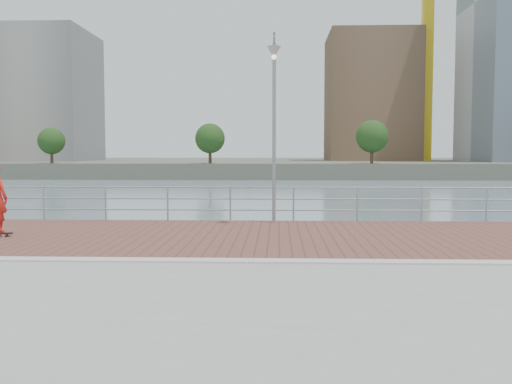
{
  "coord_description": "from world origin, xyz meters",
  "views": [
    {
      "loc": [
        0.51,
        -11.4,
        2.24
      ],
      "look_at": [
        0.0,
        2.0,
        1.3
      ],
      "focal_mm": 40.0,
      "sensor_mm": 36.0,
      "label": 1
    }
  ],
  "objects": [
    {
      "name": "brick_lane",
      "position": [
        0.0,
        3.6,
        0.01
      ],
      "size": [
        40.0,
        6.8,
        0.02
      ],
      "primitive_type": "cube",
      "color": "brown",
      "rests_on": "seawall"
    },
    {
      "name": "skyline",
      "position": [
        30.96,
        104.24,
        24.09
      ],
      "size": [
        233.0,
        41.0,
        60.78
      ],
      "color": "#ADA38E",
      "rests_on": "far_shore"
    },
    {
      "name": "curb",
      "position": [
        0.0,
        0.0,
        0.03
      ],
      "size": [
        40.0,
        0.4,
        0.06
      ],
      "primitive_type": "cube",
      "color": "#B7B5AD",
      "rests_on": "seawall"
    },
    {
      "name": "shoreline_trees",
      "position": [
        21.32,
        77.0,
        4.56
      ],
      "size": [
        170.02,
        5.17,
        6.9
      ],
      "color": "#473323",
      "rests_on": "far_shore"
    },
    {
      "name": "water",
      "position": [
        0.0,
        0.0,
        -2.0
      ],
      "size": [
        400.0,
        400.0,
        0.0
      ],
      "primitive_type": "plane",
      "color": "slate",
      "rests_on": "ground"
    },
    {
      "name": "street_lamp",
      "position": [
        0.39,
        6.09,
        4.0
      ],
      "size": [
        0.41,
        1.19,
        5.63
      ],
      "color": "gray",
      "rests_on": "brick_lane"
    },
    {
      "name": "guardrail",
      "position": [
        0.0,
        7.0,
        0.69
      ],
      "size": [
        39.06,
        0.06,
        1.13
      ],
      "color": "#8C9EA8",
      "rests_on": "brick_lane"
    },
    {
      "name": "far_shore",
      "position": [
        0.0,
        122.5,
        -0.75
      ],
      "size": [
        320.0,
        95.0,
        2.5
      ],
      "primitive_type": "cube",
      "color": "#4C5142",
      "rests_on": "ground"
    }
  ]
}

